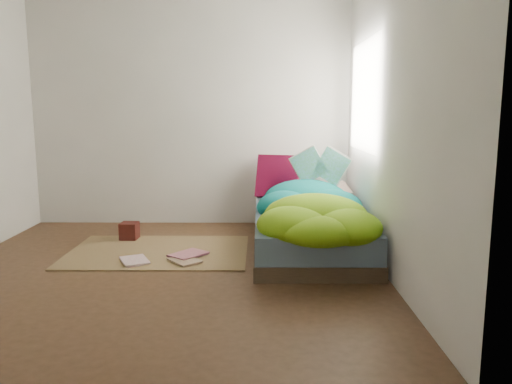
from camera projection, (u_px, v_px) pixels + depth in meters
ground at (164, 271)px, 3.98m from camera, size 3.50×3.50×0.00m
room_walls at (159, 62)px, 3.72m from camera, size 3.54×3.54×2.62m
bed at (308, 230)px, 4.65m from camera, size 1.00×2.00×0.34m
duvet at (311, 198)px, 4.38m from camera, size 0.96×1.84×0.34m
rug at (159, 251)px, 4.52m from camera, size 1.60×1.10×0.01m
pillow_floral at (319, 193)px, 5.23m from camera, size 0.66×0.44×0.14m
pillow_magenta at (278, 177)px, 5.33m from camera, size 0.47×0.26×0.45m
open_book at (320, 156)px, 4.92m from camera, size 0.50×0.22×0.30m
wooden_box at (129, 231)px, 4.93m from camera, size 0.17×0.17×0.16m
floor_book_a at (122, 262)px, 4.14m from camera, size 0.31×0.34×0.02m
floor_book_b at (179, 253)px, 4.42m from camera, size 0.37×0.38×0.03m
floor_book_c at (175, 263)px, 4.13m from camera, size 0.32×0.33×0.02m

